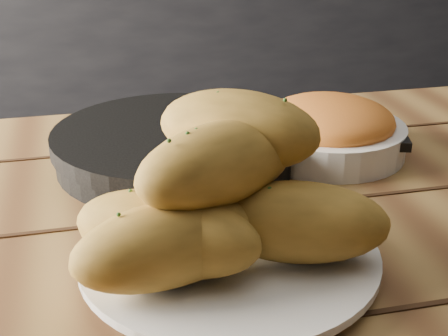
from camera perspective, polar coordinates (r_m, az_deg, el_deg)
counter at (r=2.85m, az=-0.31°, el=11.35°), size 2.80×0.60×0.90m
plate at (r=0.58m, az=0.46°, el=-8.13°), size 0.27×0.27×0.02m
bread_rolls at (r=0.54m, az=-0.69°, el=-2.63°), size 0.29×0.24×0.14m
skillet at (r=0.79m, az=-4.26°, el=2.09°), size 0.44×0.31×0.05m
bowl at (r=0.83m, az=9.53°, el=3.53°), size 0.20×0.20×0.07m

